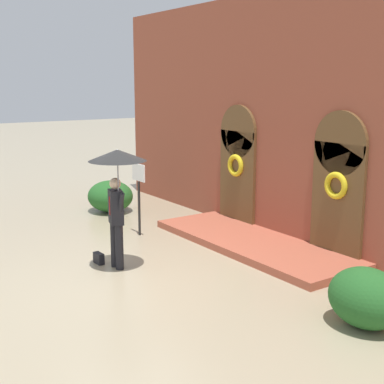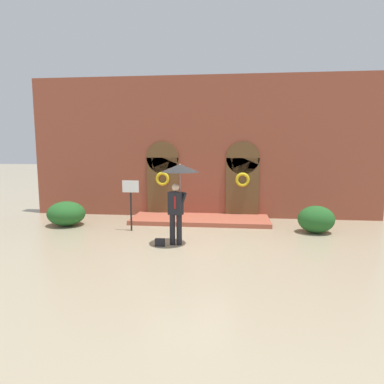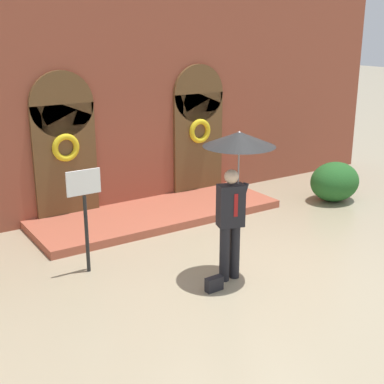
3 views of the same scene
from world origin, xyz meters
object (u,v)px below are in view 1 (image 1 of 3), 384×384
Objects in this scene: person_with_umbrella at (117,173)px; shrub_left at (110,196)px; handbag at (99,258)px; shrub_right at (366,298)px; sign_post at (139,187)px.

shrub_left is (-4.43, 1.96, -1.47)m from person_with_umbrella.
handbag is 0.23× the size of shrub_right.
sign_post is 6.24m from shrub_right.
shrub_right is at bearing 23.66° from person_with_umbrella.
sign_post is 2.71m from shrub_left.
handbag is 2.39m from sign_post.
shrub_right reaches higher than shrub_left.
sign_post is (-1.33, 1.68, 1.05)m from handbag.
shrub_left is (-3.90, 2.16, 0.33)m from handbag.
person_with_umbrella is at bearing -38.31° from sign_post.
sign_post is 1.44× the size of shrub_right.
shrub_left is 8.75m from shrub_right.
shrub_left is at bearing 179.56° from shrub_right.
handbag is (-0.53, -0.20, -1.80)m from person_with_umbrella.
person_with_umbrella is 8.44× the size of handbag.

